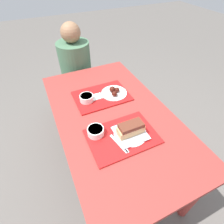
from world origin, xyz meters
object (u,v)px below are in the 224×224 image
object	(u,v)px
tray_far	(102,96)
bowl_coleslaw_near	(96,131)
brisket_sandwich_plate	(131,130)
bowl_coleslaw_far	(87,98)
wings_plate_far	(114,92)
person_seated_across	(75,63)
tray_near	(122,136)

from	to	relation	value
tray_far	bowl_coleslaw_near	size ratio (longest dim) A/B	4.07
brisket_sandwich_plate	tray_far	bearing A→B (deg)	91.40
bowl_coleslaw_near	bowl_coleslaw_far	distance (m)	0.36
bowl_coleslaw_far	wings_plate_far	bearing A→B (deg)	-2.06
wings_plate_far	person_seated_across	xyz separation A→B (m)	(-0.14, 0.74, -0.06)
bowl_coleslaw_far	wings_plate_far	size ratio (longest dim) A/B	0.51
bowl_coleslaw_far	tray_near	bearing A→B (deg)	-78.00
bowl_coleslaw_near	wings_plate_far	bearing A→B (deg)	49.56
tray_far	wings_plate_far	distance (m)	0.11
person_seated_across	tray_near	bearing A→B (deg)	-90.52
tray_near	bowl_coleslaw_near	bearing A→B (deg)	150.06
tray_near	bowl_coleslaw_far	world-z (taller)	bowl_coleslaw_far
wings_plate_far	tray_far	bearing A→B (deg)	168.67
tray_near	wings_plate_far	world-z (taller)	wings_plate_far
bowl_coleslaw_near	person_seated_across	xyz separation A→B (m)	(0.16, 1.09, -0.07)
brisket_sandwich_plate	bowl_coleslaw_far	bearing A→B (deg)	108.17
tray_near	bowl_coleslaw_near	xyz separation A→B (m)	(-0.15, 0.09, 0.03)
bowl_coleslaw_far	wings_plate_far	distance (m)	0.24
bowl_coleslaw_near	brisket_sandwich_plate	size ratio (longest dim) A/B	0.50
tray_near	tray_far	world-z (taller)	same
bowl_coleslaw_far	person_seated_across	size ratio (longest dim) A/B	0.15
bowl_coleslaw_near	wings_plate_far	xyz separation A→B (m)	(0.30, 0.35, -0.01)
brisket_sandwich_plate	wings_plate_far	bearing A→B (deg)	78.49
bowl_coleslaw_far	brisket_sandwich_plate	bearing A→B (deg)	-71.83
brisket_sandwich_plate	wings_plate_far	world-z (taller)	brisket_sandwich_plate
tray_near	tray_far	distance (m)	0.46
bowl_coleslaw_far	person_seated_across	world-z (taller)	person_seated_across
tray_near	brisket_sandwich_plate	xyz separation A→B (m)	(0.05, -0.01, 0.04)
bowl_coleslaw_near	person_seated_across	distance (m)	1.10
wings_plate_far	person_seated_across	distance (m)	0.76
tray_near	person_seated_across	size ratio (longest dim) A/B	0.60
tray_near	wings_plate_far	size ratio (longest dim) A/B	2.06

